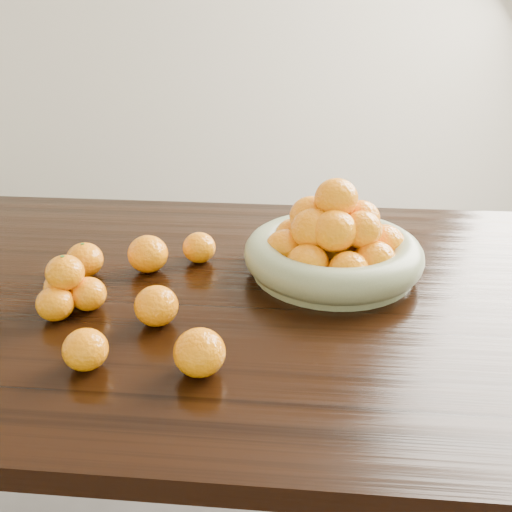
# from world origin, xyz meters

# --- Properties ---
(dining_table) EXTENTS (2.00, 1.00, 0.75)m
(dining_table) POSITION_xyz_m (0.00, 0.00, 0.66)
(dining_table) COLOR black
(dining_table) RESTS_ON ground
(fruit_bowl) EXTENTS (0.37, 0.37, 0.20)m
(fruit_bowl) POSITION_xyz_m (0.10, 0.09, 0.81)
(fruit_bowl) COLOR gray
(fruit_bowl) RESTS_ON dining_table
(orange_pyramid) EXTENTS (0.12, 0.13, 0.11)m
(orange_pyramid) POSITION_xyz_m (-0.38, -0.12, 0.79)
(orange_pyramid) COLOR orange
(orange_pyramid) RESTS_ON dining_table
(loose_orange_0) EXTENTS (0.08, 0.08, 0.07)m
(loose_orange_0) POSITION_xyz_m (-0.41, 0.03, 0.79)
(loose_orange_0) COLOR orange
(loose_orange_0) RESTS_ON dining_table
(loose_orange_1) EXTENTS (0.07, 0.07, 0.07)m
(loose_orange_1) POSITION_xyz_m (-0.29, -0.29, 0.78)
(loose_orange_1) COLOR orange
(loose_orange_1) RESTS_ON dining_table
(loose_orange_2) EXTENTS (0.08, 0.08, 0.07)m
(loose_orange_2) POSITION_xyz_m (-0.11, -0.28, 0.79)
(loose_orange_2) COLOR orange
(loose_orange_2) RESTS_ON dining_table
(loose_orange_3) EXTENTS (0.08, 0.08, 0.08)m
(loose_orange_3) POSITION_xyz_m (-0.28, 0.06, 0.79)
(loose_orange_3) COLOR orange
(loose_orange_3) RESTS_ON dining_table
(loose_orange_4) EXTENTS (0.07, 0.07, 0.07)m
(loose_orange_4) POSITION_xyz_m (-0.18, 0.11, 0.78)
(loose_orange_4) COLOR orange
(loose_orange_4) RESTS_ON dining_table
(loose_orange_5) EXTENTS (0.08, 0.08, 0.07)m
(loose_orange_5) POSITION_xyz_m (-0.21, -0.15, 0.79)
(loose_orange_5) COLOR orange
(loose_orange_5) RESTS_ON dining_table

